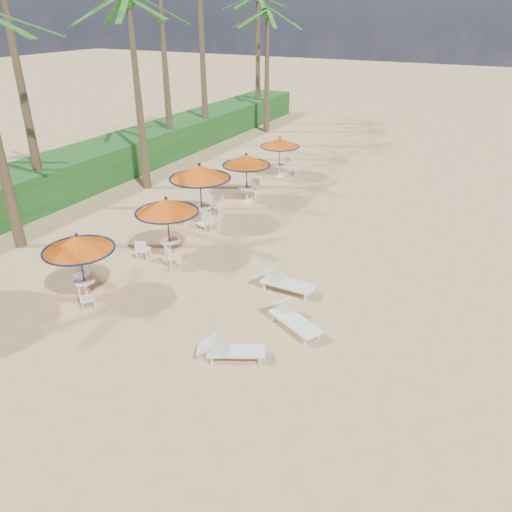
{
  "coord_description": "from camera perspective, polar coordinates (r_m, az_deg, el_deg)",
  "views": [
    {
      "loc": [
        5.64,
        -9.47,
        8.3
      ],
      "look_at": [
        -0.84,
        3.11,
        1.2
      ],
      "focal_mm": 35.0,
      "sensor_mm": 36.0,
      "label": 1
    }
  ],
  "objects": [
    {
      "name": "palm_6",
      "position": [
        37.15,
        1.3,
        25.19
      ],
      "size": [
        5.0,
        5.0,
        8.1
      ],
      "color": "brown",
      "rests_on": "ground"
    },
    {
      "name": "station_0",
      "position": [
        15.97,
        -19.61,
        0.72
      ],
      "size": [
        2.18,
        2.18,
        2.27
      ],
      "color": "black",
      "rests_on": "ground"
    },
    {
      "name": "lounger_near",
      "position": [
        13.23,
        -3.12,
        -10.62
      ],
      "size": [
        1.84,
        1.28,
        0.64
      ],
      "rotation": [
        0.0,
        0.0,
        0.46
      ],
      "color": "white",
      "rests_on": "ground"
    },
    {
      "name": "station_4",
      "position": [
        27.12,
        2.9,
        12.45
      ],
      "size": [
        2.1,
        2.11,
        2.19
      ],
      "color": "black",
      "rests_on": "ground"
    },
    {
      "name": "station_3",
      "position": [
        23.34,
        -1.02,
        10.44
      ],
      "size": [
        2.25,
        2.25,
        2.34
      ],
      "color": "black",
      "rests_on": "ground"
    },
    {
      "name": "palm_3",
      "position": [
        25.02,
        -14.23,
        25.15
      ],
      "size": [
        5.0,
        5.0,
        8.73
      ],
      "color": "brown",
      "rests_on": "ground"
    },
    {
      "name": "station_1",
      "position": [
        17.89,
        -10.3,
        4.94
      ],
      "size": [
        2.28,
        2.28,
        2.37
      ],
      "color": "black",
      "rests_on": "ground"
    },
    {
      "name": "lounger_far",
      "position": [
        16.17,
        2.98,
        -2.86
      ],
      "size": [
        2.05,
        0.67,
        0.73
      ],
      "rotation": [
        0.0,
        0.0,
        -0.01
      ],
      "color": "white",
      "rests_on": "ground"
    },
    {
      "name": "palm_7",
      "position": [
        40.13,
        0.22,
        26.7
      ],
      "size": [
        5.0,
        5.0,
        9.14
      ],
      "color": "brown",
      "rests_on": "ground"
    },
    {
      "name": "station_2",
      "position": [
        20.72,
        -6.38,
        8.63
      ],
      "size": [
        2.55,
        2.58,
        2.66
      ],
      "color": "black",
      "rests_on": "ground"
    },
    {
      "name": "lounger_mid",
      "position": [
        14.42,
        3.99,
        -6.93
      ],
      "size": [
        2.09,
        1.51,
        0.73
      ],
      "rotation": [
        0.0,
        0.0,
        -0.49
      ],
      "color": "white",
      "rests_on": "ground"
    },
    {
      "name": "scrub_hedge",
      "position": [
        28.98,
        -15.57,
        10.89
      ],
      "size": [
        3.0,
        40.0,
        1.8
      ],
      "primitive_type": "cube",
      "color": "#194716",
      "rests_on": "ground"
    },
    {
      "name": "ground",
      "position": [
        13.79,
        -2.85,
        -10.38
      ],
      "size": [
        160.0,
        160.0,
        0.0
      ],
      "primitive_type": "plane",
      "color": "tan",
      "rests_on": "ground"
    }
  ]
}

